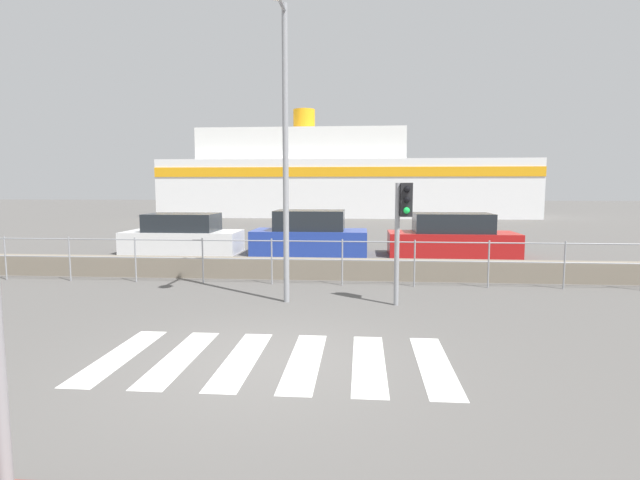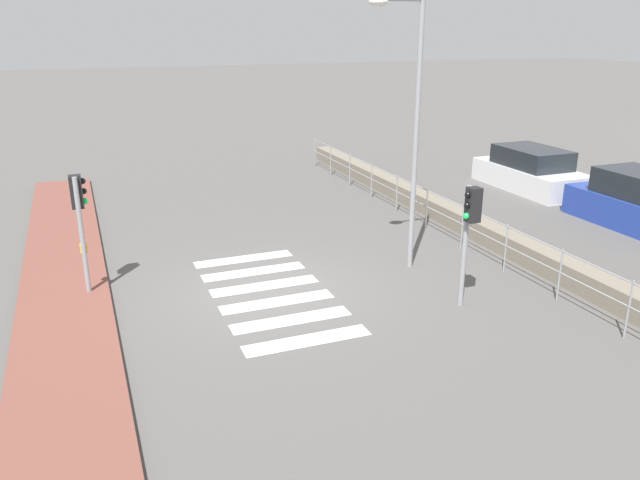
% 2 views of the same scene
% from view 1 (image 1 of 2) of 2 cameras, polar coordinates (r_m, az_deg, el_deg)
% --- Properties ---
extents(ground_plane, '(160.00, 160.00, 0.00)m').
position_cam_1_polar(ground_plane, '(7.30, -6.33, -13.48)').
color(ground_plane, '#565451').
extents(crosswalk, '(4.95, 2.40, 0.01)m').
position_cam_1_polar(crosswalk, '(7.27, -5.40, -13.49)').
color(crosswalk, silver).
rests_on(crosswalk, ground_plane).
extents(seawall, '(25.48, 0.55, 0.52)m').
position_cam_1_polar(seawall, '(13.30, -1.10, -3.29)').
color(seawall, slate).
rests_on(seawall, ground_plane).
extents(harbor_fence, '(22.97, 0.04, 1.15)m').
position_cam_1_polar(harbor_fence, '(12.36, -1.52, -1.69)').
color(harbor_fence, gray).
rests_on(harbor_fence, ground_plane).
extents(traffic_light_far, '(0.34, 0.32, 2.52)m').
position_cam_1_polar(traffic_light_far, '(10.24, 9.46, 2.74)').
color(traffic_light_far, gray).
rests_on(traffic_light_far, ground_plane).
extents(streetlamp, '(0.32, 1.29, 6.08)m').
position_cam_1_polar(streetlamp, '(10.27, -4.20, 13.64)').
color(streetlamp, gray).
rests_on(streetlamp, ground_plane).
extents(ferry_boat, '(29.24, 9.02, 8.78)m').
position_cam_1_polar(ferry_boat, '(42.11, 2.02, 6.87)').
color(ferry_boat, white).
rests_on(ferry_boat, ground_plane).
extents(parked_car_white, '(4.21, 1.87, 1.44)m').
position_cam_1_polar(parked_car_white, '(19.13, -15.40, 0.46)').
color(parked_car_white, silver).
rests_on(parked_car_white, ground_plane).
extents(parked_car_blue, '(4.12, 1.86, 1.58)m').
position_cam_1_polar(parked_car_blue, '(18.05, -1.18, 0.53)').
color(parked_car_blue, '#233D9E').
rests_on(parked_car_blue, ground_plane).
extents(parked_car_red, '(4.46, 1.80, 1.50)m').
position_cam_1_polar(parked_car_red, '(18.24, 14.85, 0.28)').
color(parked_car_red, '#B21919').
rests_on(parked_car_red, ground_plane).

